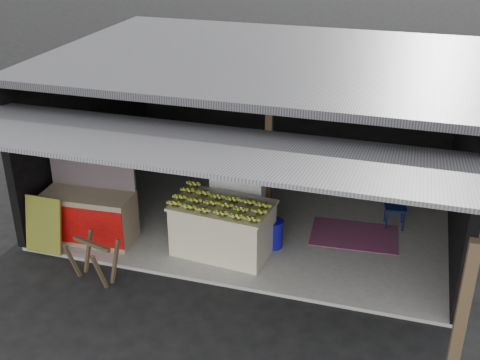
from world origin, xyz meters
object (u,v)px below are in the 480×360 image
(white_crate, at_px, (240,201))
(water_barrel, at_px, (273,234))
(neighbor_stall, at_px, (89,214))
(banana_table, at_px, (223,228))
(plastic_chair, at_px, (396,201))
(sawhorse, at_px, (93,257))

(white_crate, height_order, water_barrel, white_crate)
(white_crate, distance_m, neighbor_stall, 2.61)
(banana_table, distance_m, neighbor_stall, 2.33)
(plastic_chair, bearing_deg, neighbor_stall, -166.04)
(neighbor_stall, bearing_deg, sawhorse, -61.27)
(banana_table, bearing_deg, water_barrel, 32.17)
(neighbor_stall, distance_m, plastic_chair, 5.38)
(neighbor_stall, height_order, sawhorse, neighbor_stall)
(sawhorse, distance_m, plastic_chair, 5.31)
(banana_table, bearing_deg, neighbor_stall, -168.19)
(water_barrel, bearing_deg, banana_table, -152.97)
(water_barrel, height_order, plastic_chair, plastic_chair)
(water_barrel, xyz_separation_m, plastic_chair, (1.89, 1.37, 0.23))
(banana_table, xyz_separation_m, sawhorse, (-1.67, -1.31, -0.07))
(neighbor_stall, height_order, plastic_chair, neighbor_stall)
(white_crate, bearing_deg, plastic_chair, 16.24)
(banana_table, relative_size, neighbor_stall, 1.06)
(banana_table, distance_m, white_crate, 0.89)
(plastic_chair, bearing_deg, sawhorse, -152.92)
(water_barrel, distance_m, plastic_chair, 2.35)
(banana_table, height_order, plastic_chair, banana_table)
(banana_table, distance_m, plastic_chair, 3.19)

